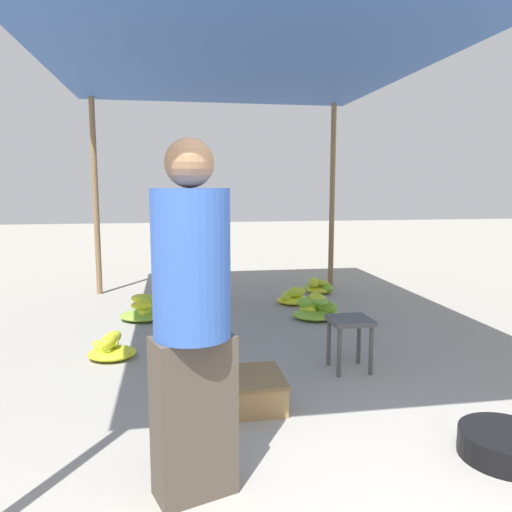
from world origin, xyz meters
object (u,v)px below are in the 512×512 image
at_px(stool, 350,329).
at_px(banana_pile_right_1, 293,297).
at_px(vendor_foreground, 192,317).
at_px(banana_pile_right_2, 318,287).
at_px(basin_black, 506,445).
at_px(banana_pile_right_0, 316,309).
at_px(crate_near, 247,390).
at_px(banana_pile_left_1, 111,348).
at_px(banana_pile_left_0, 144,311).

xyz_separation_m(stool, banana_pile_right_1, (0.11, 2.40, -0.27)).
height_order(vendor_foreground, banana_pile_right_2, vendor_foreground).
bearing_deg(basin_black, banana_pile_right_2, 87.22).
bearing_deg(banana_pile_right_2, banana_pile_right_0, -107.74).
relative_size(vendor_foreground, crate_near, 3.41).
height_order(banana_pile_left_1, banana_pile_right_1, banana_pile_left_1).
relative_size(basin_black, banana_pile_left_0, 0.94).
xyz_separation_m(basin_black, banana_pile_right_1, (-0.30, 3.86, 0.02)).
height_order(banana_pile_right_0, banana_pile_right_1, banana_pile_right_0).
relative_size(stool, banana_pile_right_1, 0.94).
bearing_deg(banana_pile_right_1, vendor_foreground, -110.68).
distance_m(basin_black, banana_pile_right_2, 4.45).
distance_m(banana_pile_left_1, crate_near, 1.58).
relative_size(banana_pile_left_1, banana_pile_right_0, 0.78).
bearing_deg(banana_pile_right_2, crate_near, -114.12).
distance_m(banana_pile_left_0, banana_pile_left_1, 1.32).
distance_m(basin_black, crate_near, 1.65).
xyz_separation_m(vendor_foreground, banana_pile_right_2, (1.99, 4.49, -0.82)).
bearing_deg(banana_pile_left_0, vendor_foreground, -82.97).
xyz_separation_m(basin_black, banana_pile_right_2, (0.22, 4.45, 0.02)).
relative_size(banana_pile_left_0, banana_pile_right_2, 1.38).
xyz_separation_m(banana_pile_right_0, banana_pile_right_2, (0.43, 1.34, -0.01)).
xyz_separation_m(banana_pile_left_1, banana_pile_right_2, (2.64, 2.35, -0.00)).
height_order(vendor_foreground, banana_pile_right_0, vendor_foreground).
xyz_separation_m(stool, crate_near, (-0.96, -0.54, -0.25)).
xyz_separation_m(banana_pile_right_0, crate_near, (-1.15, -2.19, 0.00)).
xyz_separation_m(banana_pile_left_1, crate_near, (1.06, -1.17, 0.01)).
xyz_separation_m(stool, banana_pile_left_1, (-2.02, 0.63, -0.26)).
bearing_deg(banana_pile_left_0, banana_pile_right_0, -8.27).
distance_m(banana_pile_right_2, crate_near, 3.86).
relative_size(banana_pile_right_0, banana_pile_right_2, 1.37).
bearing_deg(stool, vendor_foreground, -132.20).
height_order(banana_pile_right_0, banana_pile_right_2, banana_pile_right_0).
bearing_deg(stool, crate_near, -150.50).
bearing_deg(vendor_foreground, crate_near, 67.04).
distance_m(stool, banana_pile_right_0, 1.68).
distance_m(banana_pile_right_1, crate_near, 3.13).
relative_size(stool, banana_pile_right_0, 0.81).
bearing_deg(banana_pile_right_1, crate_near, -109.92).
bearing_deg(banana_pile_right_0, banana_pile_left_1, -155.37).
height_order(banana_pile_left_0, banana_pile_right_0, banana_pile_right_0).
xyz_separation_m(vendor_foreground, stool, (1.36, 1.50, -0.56)).
distance_m(stool, banana_pile_right_1, 2.42).
bearing_deg(crate_near, vendor_foreground, -112.96).
height_order(stool, banana_pile_left_1, stool).
distance_m(banana_pile_left_0, banana_pile_right_1, 1.95).
relative_size(vendor_foreground, banana_pile_left_0, 3.14).
relative_size(stool, crate_near, 0.87).
bearing_deg(banana_pile_right_2, vendor_foreground, -113.87).
relative_size(banana_pile_left_0, banana_pile_left_1, 1.28).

